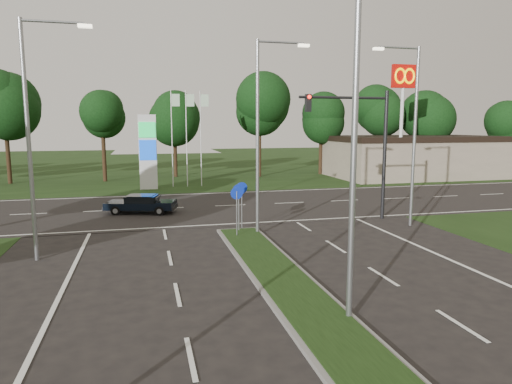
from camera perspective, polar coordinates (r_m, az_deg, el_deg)
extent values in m
cube|color=black|center=(59.98, -9.70, 3.30)|extent=(160.00, 50.00, 0.02)
cube|color=black|center=(29.39, -5.14, -1.80)|extent=(160.00, 12.00, 0.02)
cube|color=slate|center=(10.92, 12.23, -19.74)|extent=(2.00, 26.00, 0.12)
cube|color=gray|center=(48.52, 19.10, 4.16)|extent=(16.00, 9.00, 4.00)
cylinder|color=gray|center=(11.82, 12.13, 4.93)|extent=(0.16, 0.16, 9.00)
cylinder|color=gray|center=(21.25, 0.19, 6.56)|extent=(0.16, 0.16, 9.00)
cylinder|color=gray|center=(21.86, 3.14, 18.18)|extent=(2.20, 0.10, 0.10)
cube|color=#FFF2CC|center=(22.18, 5.99, 17.74)|extent=(0.50, 0.22, 0.12)
cylinder|color=gray|center=(19.06, -26.53, 5.48)|extent=(0.16, 0.16, 9.00)
cylinder|color=gray|center=(19.21, -24.05, 18.86)|extent=(2.20, 0.10, 0.10)
cube|color=#FFF2CC|center=(19.05, -20.60, 18.84)|extent=(0.50, 0.22, 0.12)
cylinder|color=gray|center=(24.57, 19.19, 6.34)|extent=(0.16, 0.16, 9.00)
cylinder|color=gray|center=(24.27, 17.44, 16.84)|extent=(2.20, 0.10, 0.10)
cube|color=#FFF2CC|center=(23.72, 15.05, 16.89)|extent=(0.50, 0.22, 0.12)
cylinder|color=black|center=(26.06, 15.77, 4.38)|extent=(0.20, 0.20, 7.00)
cylinder|color=black|center=(24.91, 10.95, 11.51)|extent=(5.00, 0.14, 0.14)
cube|color=black|center=(24.13, 6.53, 11.00)|extent=(0.28, 0.28, 0.90)
sphere|color=#FF190C|center=(23.98, 6.70, 11.73)|extent=(0.20, 0.20, 0.20)
cylinder|color=gray|center=(20.91, -2.41, -2.87)|extent=(0.06, 0.06, 2.20)
cylinder|color=#0C26A5|center=(20.74, -2.43, -0.15)|extent=(0.56, 0.04, 0.56)
cylinder|color=gray|center=(21.93, -2.17, -2.34)|extent=(0.06, 0.06, 2.20)
cylinder|color=#0C26A5|center=(21.77, -2.18, 0.25)|extent=(0.56, 0.04, 0.56)
cylinder|color=gray|center=(22.66, -1.78, -1.98)|extent=(0.06, 0.06, 2.20)
cylinder|color=#0C26A5|center=(22.51, -1.80, 0.52)|extent=(0.56, 0.04, 0.56)
cube|color=silver|center=(37.67, -13.37, 4.84)|extent=(1.40, 0.30, 6.00)
cube|color=#0CA53F|center=(37.42, -13.46, 7.57)|extent=(1.30, 0.08, 1.20)
cube|color=#0C3FBF|center=(37.47, -13.38, 5.13)|extent=(1.30, 0.08, 1.60)
cylinder|color=silver|center=(38.69, -10.46, 6.50)|extent=(0.08, 0.08, 8.00)
cube|color=#B2D8B2|center=(38.75, -10.06, 11.24)|extent=(0.70, 0.02, 1.00)
cylinder|color=silver|center=(38.78, -8.68, 6.54)|extent=(0.08, 0.08, 8.00)
cube|color=#B2D8B2|center=(38.85, -8.26, 11.28)|extent=(0.70, 0.02, 1.00)
cylinder|color=silver|center=(38.91, -6.91, 6.58)|extent=(0.08, 0.08, 8.00)
cube|color=#B2D8B2|center=(38.99, -6.47, 11.30)|extent=(0.70, 0.02, 1.00)
cylinder|color=silver|center=(42.90, 17.69, 7.75)|extent=(0.30, 0.30, 10.00)
cube|color=#BF0C07|center=(43.11, 17.96, 13.60)|extent=(2.20, 0.35, 2.00)
torus|color=#FFC600|center=(42.69, 17.59, 13.67)|extent=(1.06, 0.16, 1.06)
torus|color=#FFC600|center=(43.16, 18.64, 13.56)|extent=(1.06, 0.16, 1.06)
cylinder|color=black|center=(44.91, -8.32, 4.49)|extent=(0.36, 0.36, 4.40)
sphere|color=black|center=(44.83, -8.44, 9.98)|extent=(6.00, 6.00, 6.00)
sphere|color=black|center=(44.71, -8.05, 11.27)|extent=(4.80, 4.80, 4.80)
cube|color=black|center=(27.75, -14.19, -1.59)|extent=(4.26, 2.64, 0.41)
cube|color=black|center=(27.66, -14.06, -0.80)|extent=(2.06, 1.80, 0.38)
cube|color=black|center=(27.63, -14.07, -0.41)|extent=(1.73, 1.64, 0.04)
cylinder|color=black|center=(27.48, -17.14, -2.26)|extent=(0.59, 0.33, 0.56)
cylinder|color=black|center=(28.84, -16.20, -1.73)|extent=(0.59, 0.33, 0.56)
cylinder|color=black|center=(26.76, -11.98, -2.35)|extent=(0.59, 0.33, 0.56)
cylinder|color=black|center=(28.16, -11.28, -1.80)|extent=(0.59, 0.33, 0.56)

